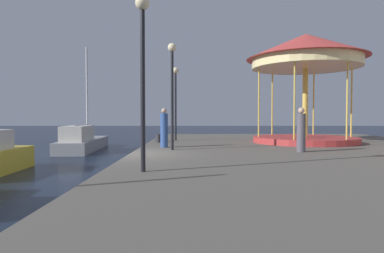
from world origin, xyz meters
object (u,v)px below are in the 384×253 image
at_px(lamp_post_far_end, 176,90).
at_px(sailboat_grey, 83,141).
at_px(lamp_post_mid_promenade, 173,77).
at_px(bollard_center, 159,139).
at_px(bollard_north, 161,138).
at_px(bollard_south, 158,138).
at_px(lamp_post_near_edge, 143,52).
at_px(carousel, 307,61).
at_px(person_far_corner, 302,131).
at_px(person_by_the_water, 165,129).

bearing_deg(lamp_post_far_end, sailboat_grey, 162.78).
height_order(lamp_post_mid_promenade, bollard_center, lamp_post_mid_promenade).
bearing_deg(bollard_north, lamp_post_far_end, 41.13).
bearing_deg(bollard_center, lamp_post_mid_promenade, -75.90).
relative_size(lamp_post_mid_promenade, bollard_south, 11.05).
bearing_deg(sailboat_grey, lamp_post_near_edge, -65.48).
relative_size(carousel, bollard_south, 15.51).
bearing_deg(person_far_corner, bollard_center, 142.95).
height_order(lamp_post_far_end, bollard_south, lamp_post_far_end).
bearing_deg(lamp_post_far_end, person_far_corner, -49.59).
height_order(sailboat_grey, carousel, sailboat_grey).
height_order(sailboat_grey, bollard_north, sailboat_grey).
xyz_separation_m(carousel, lamp_post_near_edge, (-7.24, -9.14, -1.27)).
relative_size(lamp_post_far_end, bollard_center, 10.51).
height_order(lamp_post_mid_promenade, lamp_post_far_end, lamp_post_mid_promenade).
distance_m(bollard_north, person_by_the_water, 3.64).
height_order(lamp_post_mid_promenade, bollard_south, lamp_post_mid_promenade).
xyz_separation_m(lamp_post_mid_promenade, person_by_the_water, (-0.43, 1.07, -2.18)).
bearing_deg(carousel, bollard_center, 179.92).
bearing_deg(carousel, lamp_post_near_edge, -128.37).
xyz_separation_m(lamp_post_near_edge, lamp_post_far_end, (0.29, 10.72, -0.14)).
bearing_deg(bollard_north, bollard_south, -115.84).
bearing_deg(bollard_south, lamp_post_mid_promenade, -76.37).
bearing_deg(carousel, lamp_post_mid_promenade, -151.00).
relative_size(sailboat_grey, person_far_corner, 4.07).
bearing_deg(lamp_post_far_end, lamp_post_mid_promenade, -88.64).
xyz_separation_m(carousel, bollard_south, (-7.89, 0.64, -4.09)).
distance_m(bollard_center, bollard_south, 0.64).
xyz_separation_m(bollard_north, person_by_the_water, (0.54, -3.55, 0.63)).
distance_m(sailboat_grey, lamp_post_mid_promenade, 10.03).
distance_m(bollard_north, person_far_corner, 8.16).
relative_size(bollard_north, person_by_the_water, 0.23).
xyz_separation_m(carousel, bollard_center, (-7.77, 0.01, -4.09)).
distance_m(lamp_post_far_end, bollard_center, 3.22).
relative_size(lamp_post_near_edge, lamp_post_far_end, 1.05).
height_order(lamp_post_far_end, person_by_the_water, lamp_post_far_end).
height_order(bollard_south, bollard_north, same).
xyz_separation_m(lamp_post_mid_promenade, bollard_north, (-0.97, 4.62, -2.81)).
bearing_deg(lamp_post_far_end, bollard_north, -138.87).
bearing_deg(person_far_corner, bollard_south, 139.88).
bearing_deg(lamp_post_far_end, person_by_the_water, -94.02).
height_order(carousel, lamp_post_far_end, carousel).
relative_size(bollard_center, bollard_south, 1.00).
relative_size(lamp_post_mid_promenade, person_by_the_water, 2.51).
relative_size(lamp_post_near_edge, bollard_center, 11.08).
bearing_deg(carousel, bollard_south, 175.34).
bearing_deg(sailboat_grey, bollard_north, -26.68).
xyz_separation_m(lamp_post_mid_promenade, bollard_center, (-0.95, 3.79, -2.81)).
bearing_deg(carousel, sailboat_grey, 165.09).
relative_size(bollard_south, person_by_the_water, 0.23).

